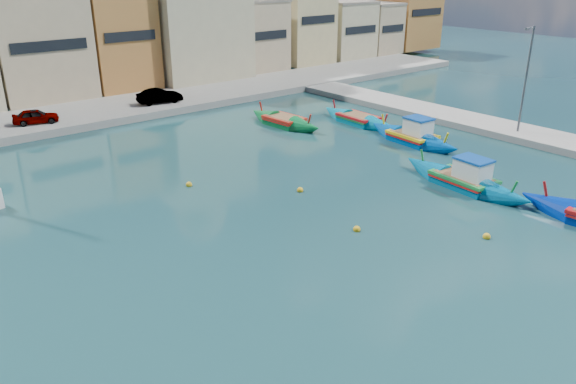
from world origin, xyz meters
name	(u,v)px	position (x,y,z in m)	size (l,w,h in m)	color
ground	(440,232)	(0.00, 0.00, 0.00)	(160.00, 160.00, 0.00)	#113035
north_quay	(140,105)	(0.00, 32.00, 0.30)	(80.00, 8.00, 0.60)	gray
north_townhouses	(164,37)	(6.68, 39.36, 5.00)	(83.20, 7.87, 10.19)	tan
church_block	(187,0)	(10.00, 40.00, 8.41)	(10.00, 10.00, 19.10)	#BFB58E
quay_street_lamp	(525,79)	(17.44, 6.00, 4.34)	(1.18, 0.16, 8.00)	#595B60
parked_cars	(10,119)	(-11.09, 30.50, 1.22)	(25.94, 2.68, 1.28)	#4C1919
luzzu_turquoise_cabin	(464,181)	(5.94, 2.74, 0.35)	(2.65, 9.10, 2.88)	#006696
luzzu_blue_cabin	(413,138)	(10.53, 10.14, 0.36)	(2.63, 8.50, 2.96)	#004FA7
luzzu_cyan_mid	(358,120)	(11.35, 16.29, 0.26)	(2.27, 8.31, 2.44)	#007CA0
luzzu_green	(284,122)	(6.37, 19.64, 0.26)	(2.55, 7.97, 2.47)	#0A6F33
mooring_buoys	(371,182)	(2.27, 6.56, 0.08)	(22.75, 20.07, 0.36)	yellow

